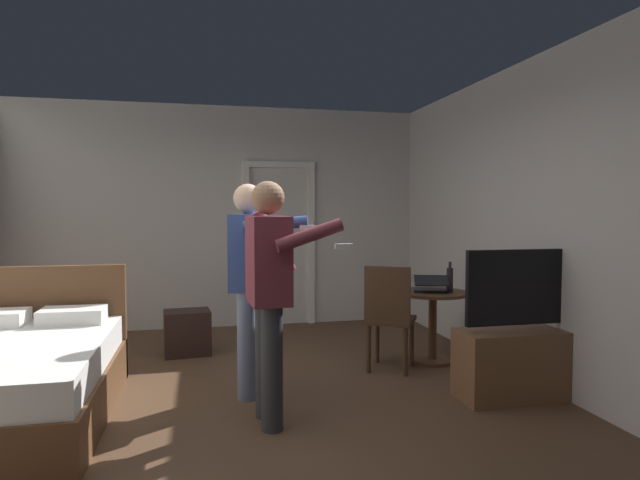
# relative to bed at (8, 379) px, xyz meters

# --- Properties ---
(ground_plane) EXTENTS (6.69, 6.69, 0.00)m
(ground_plane) POSITION_rel_bed_xyz_m (1.58, -0.22, -0.30)
(ground_plane) COLOR brown
(wall_back) EXTENTS (5.39, 0.12, 2.82)m
(wall_back) POSITION_rel_bed_xyz_m (1.58, 2.88, 1.11)
(wall_back) COLOR beige
(wall_back) RESTS_ON ground_plane
(wall_right) EXTENTS (0.12, 6.32, 2.82)m
(wall_right) POSITION_rel_bed_xyz_m (4.21, -0.22, 1.11)
(wall_right) COLOR beige
(wall_right) RESTS_ON ground_plane
(doorway_frame) EXTENTS (0.93, 0.08, 2.13)m
(doorway_frame) POSITION_rel_bed_xyz_m (2.34, 2.80, 0.92)
(doorway_frame) COLOR white
(doorway_frame) RESTS_ON ground_plane
(bed) EXTENTS (1.37, 1.97, 1.02)m
(bed) POSITION_rel_bed_xyz_m (0.00, 0.00, 0.00)
(bed) COLOR brown
(bed) RESTS_ON ground_plane
(tv_flatscreen) EXTENTS (1.07, 0.40, 1.19)m
(tv_flatscreen) POSITION_rel_bed_xyz_m (3.85, -0.35, 0.05)
(tv_flatscreen) COLOR brown
(tv_flatscreen) RESTS_ON ground_plane
(side_table) EXTENTS (0.70, 0.70, 0.70)m
(side_table) POSITION_rel_bed_xyz_m (3.57, 0.75, 0.17)
(side_table) COLOR brown
(side_table) RESTS_ON ground_plane
(laptop) EXTENTS (0.41, 0.41, 0.17)m
(laptop) POSITION_rel_bed_xyz_m (3.53, 0.71, 0.45)
(laptop) COLOR black
(laptop) RESTS_ON side_table
(bottle_on_table) EXTENTS (0.06, 0.06, 0.30)m
(bottle_on_table) POSITION_rel_bed_xyz_m (3.71, 0.67, 0.52)
(bottle_on_table) COLOR #2B2728
(bottle_on_table) RESTS_ON side_table
(wooden_chair) EXTENTS (0.58, 0.58, 0.99)m
(wooden_chair) POSITION_rel_bed_xyz_m (3.04, 0.53, 0.24)
(wooden_chair) COLOR #4C331E
(wooden_chair) RESTS_ON ground_plane
(person_blue_shirt) EXTENTS (0.68, 0.59, 1.70)m
(person_blue_shirt) POSITION_rel_bed_xyz_m (1.81, -0.43, 0.68)
(person_blue_shirt) COLOR #333338
(person_blue_shirt) RESTS_ON ground_plane
(person_striped_shirt) EXTENTS (0.65, 0.66, 1.71)m
(person_striped_shirt) POSITION_rel_bed_xyz_m (1.73, 0.19, 0.68)
(person_striped_shirt) COLOR slate
(person_striped_shirt) RESTS_ON ground_plane
(suitcase_dark) EXTENTS (0.50, 0.40, 0.46)m
(suitcase_dark) POSITION_rel_bed_xyz_m (1.19, 1.55, -0.08)
(suitcase_dark) COLOR black
(suitcase_dark) RESTS_ON ground_plane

